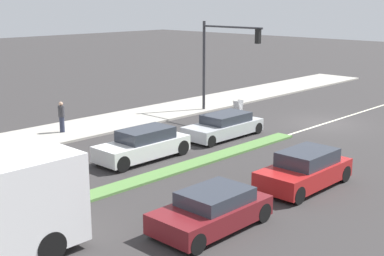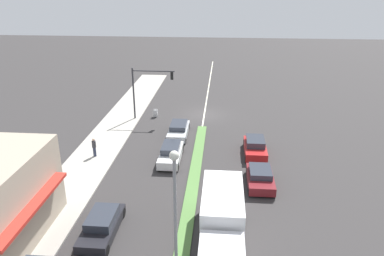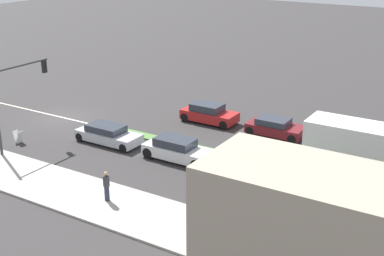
{
  "view_description": "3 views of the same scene",
  "coord_description": "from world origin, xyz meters",
  "px_view_note": "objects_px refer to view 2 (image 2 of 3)",
  "views": [
    {
      "loc": [
        -15.38,
        27.13,
        7.02
      ],
      "look_at": [
        -1.1,
        12.27,
        2.06
      ],
      "focal_mm": 50.0,
      "sensor_mm": 36.0,
      "label": 1
    },
    {
      "loc": [
        -1.99,
        40.33,
        14.29
      ],
      "look_at": [
        0.67,
        8.84,
        1.79
      ],
      "focal_mm": 35.0,
      "sensor_mm": 36.0,
      "label": 2
    },
    {
      "loc": [
        27.79,
        28.93,
        13.29
      ],
      "look_at": [
        1.04,
        12.35,
        1.83
      ],
      "focal_mm": 50.0,
      "sensor_mm": 36.0,
      "label": 3
    }
  ],
  "objects_px": {
    "delivery_truck": "(222,221)",
    "sedan_dark": "(102,225)",
    "warning_aframe_sign": "(155,113)",
    "sedan_maroon": "(260,177)",
    "street_lamp": "(175,205)",
    "traffic_signal_main": "(146,85)",
    "van_white": "(171,153)",
    "sedan_silver": "(179,130)",
    "hatchback_red": "(255,147)",
    "pedestrian": "(94,147)"
  },
  "relations": [
    {
      "from": "traffic_signal_main",
      "to": "street_lamp",
      "type": "relative_size",
      "value": 0.76
    },
    {
      "from": "traffic_signal_main",
      "to": "hatchback_red",
      "type": "distance_m",
      "value": 14.04
    },
    {
      "from": "traffic_signal_main",
      "to": "van_white",
      "type": "relative_size",
      "value": 1.26
    },
    {
      "from": "sedan_maroon",
      "to": "street_lamp",
      "type": "bearing_deg",
      "value": 64.46
    },
    {
      "from": "van_white",
      "to": "sedan_dark",
      "type": "bearing_deg",
      "value": 74.48
    },
    {
      "from": "sedan_dark",
      "to": "pedestrian",
      "type": "bearing_deg",
      "value": -69.28
    },
    {
      "from": "warning_aframe_sign",
      "to": "van_white",
      "type": "height_order",
      "value": "van_white"
    },
    {
      "from": "delivery_truck",
      "to": "sedan_silver",
      "type": "xyz_separation_m",
      "value": [
        4.4,
        -15.87,
        -0.87
      ]
    },
    {
      "from": "pedestrian",
      "to": "sedan_maroon",
      "type": "xyz_separation_m",
      "value": [
        -13.84,
        3.49,
        -0.38
      ]
    },
    {
      "from": "warning_aframe_sign",
      "to": "van_white",
      "type": "relative_size",
      "value": 0.19
    },
    {
      "from": "street_lamp",
      "to": "sedan_silver",
      "type": "bearing_deg",
      "value": -83.55
    },
    {
      "from": "street_lamp",
      "to": "sedan_silver",
      "type": "height_order",
      "value": "street_lamp"
    },
    {
      "from": "street_lamp",
      "to": "sedan_maroon",
      "type": "relative_size",
      "value": 1.86
    },
    {
      "from": "traffic_signal_main",
      "to": "van_white",
      "type": "distance_m",
      "value": 11.07
    },
    {
      "from": "sedan_dark",
      "to": "van_white",
      "type": "bearing_deg",
      "value": -105.52
    },
    {
      "from": "street_lamp",
      "to": "traffic_signal_main",
      "type": "bearing_deg",
      "value": -75.53
    },
    {
      "from": "pedestrian",
      "to": "warning_aframe_sign",
      "type": "bearing_deg",
      "value": -107.77
    },
    {
      "from": "traffic_signal_main",
      "to": "street_lamp",
      "type": "xyz_separation_m",
      "value": [
        -6.12,
        23.73,
        0.88
      ]
    },
    {
      "from": "traffic_signal_main",
      "to": "warning_aframe_sign",
      "type": "height_order",
      "value": "traffic_signal_main"
    },
    {
      "from": "sedan_maroon",
      "to": "sedan_dark",
      "type": "relative_size",
      "value": 0.9
    },
    {
      "from": "sedan_dark",
      "to": "sedan_maroon",
      "type": "bearing_deg",
      "value": -146.37
    },
    {
      "from": "hatchback_red",
      "to": "van_white",
      "type": "height_order",
      "value": "hatchback_red"
    },
    {
      "from": "warning_aframe_sign",
      "to": "delivery_truck",
      "type": "height_order",
      "value": "delivery_truck"
    },
    {
      "from": "van_white",
      "to": "sedan_maroon",
      "type": "height_order",
      "value": "van_white"
    },
    {
      "from": "pedestrian",
      "to": "delivery_truck",
      "type": "relative_size",
      "value": 0.22
    },
    {
      "from": "warning_aframe_sign",
      "to": "hatchback_red",
      "type": "height_order",
      "value": "hatchback_red"
    },
    {
      "from": "warning_aframe_sign",
      "to": "sedan_maroon",
      "type": "distance_m",
      "value": 17.57
    },
    {
      "from": "traffic_signal_main",
      "to": "pedestrian",
      "type": "distance_m",
      "value": 10.56
    },
    {
      "from": "street_lamp",
      "to": "delivery_truck",
      "type": "relative_size",
      "value": 0.98
    },
    {
      "from": "sedan_silver",
      "to": "hatchback_red",
      "type": "bearing_deg",
      "value": 153.0
    },
    {
      "from": "pedestrian",
      "to": "hatchback_red",
      "type": "xyz_separation_m",
      "value": [
        -13.84,
        -1.85,
        -0.31
      ]
    },
    {
      "from": "warning_aframe_sign",
      "to": "sedan_maroon",
      "type": "bearing_deg",
      "value": 126.35
    },
    {
      "from": "pedestrian",
      "to": "sedan_maroon",
      "type": "distance_m",
      "value": 14.27
    },
    {
      "from": "sedan_silver",
      "to": "van_white",
      "type": "xyz_separation_m",
      "value": [
        -0.0,
        5.57,
        0.08
      ]
    },
    {
      "from": "pedestrian",
      "to": "sedan_silver",
      "type": "distance_m",
      "value": 8.64
    },
    {
      "from": "traffic_signal_main",
      "to": "warning_aframe_sign",
      "type": "relative_size",
      "value": 6.69
    },
    {
      "from": "pedestrian",
      "to": "delivery_truck",
      "type": "height_order",
      "value": "delivery_truck"
    },
    {
      "from": "sedan_silver",
      "to": "hatchback_red",
      "type": "distance_m",
      "value": 8.08
    },
    {
      "from": "delivery_truck",
      "to": "traffic_signal_main",
      "type": "bearing_deg",
      "value": -67.53
    },
    {
      "from": "street_lamp",
      "to": "hatchback_red",
      "type": "xyz_separation_m",
      "value": [
        -5.0,
        -15.8,
        -4.1
      ]
    },
    {
      "from": "pedestrian",
      "to": "van_white",
      "type": "relative_size",
      "value": 0.37
    },
    {
      "from": "sedan_maroon",
      "to": "van_white",
      "type": "bearing_deg",
      "value": -25.49
    },
    {
      "from": "pedestrian",
      "to": "warning_aframe_sign",
      "type": "distance_m",
      "value": 11.22
    },
    {
      "from": "delivery_truck",
      "to": "sedan_dark",
      "type": "height_order",
      "value": "delivery_truck"
    },
    {
      "from": "traffic_signal_main",
      "to": "delivery_truck",
      "type": "xyz_separation_m",
      "value": [
        -8.32,
        20.13,
        -2.43
      ]
    },
    {
      "from": "pedestrian",
      "to": "sedan_silver",
      "type": "bearing_deg",
      "value": -140.25
    },
    {
      "from": "hatchback_red",
      "to": "sedan_dark",
      "type": "relative_size",
      "value": 0.94
    },
    {
      "from": "street_lamp",
      "to": "warning_aframe_sign",
      "type": "bearing_deg",
      "value": -77.59
    },
    {
      "from": "sedan_dark",
      "to": "delivery_truck",
      "type": "bearing_deg",
      "value": 178.31
    },
    {
      "from": "traffic_signal_main",
      "to": "sedan_dark",
      "type": "xyz_separation_m",
      "value": [
        -1.12,
        19.92,
        -3.3
      ]
    }
  ]
}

